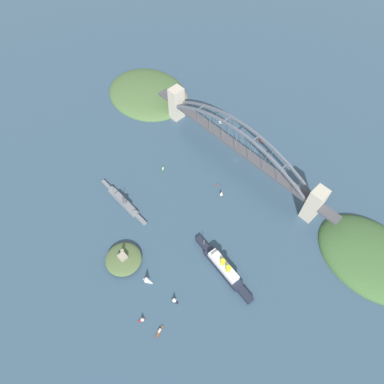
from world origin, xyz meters
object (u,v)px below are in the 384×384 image
Objects in this scene: ocean_liner at (223,267)px; seaplane_second_in_formation at (261,140)px; small_boat_1 at (221,193)px; small_boat_2 at (163,169)px; seaplane_taxiing_near_bridge at (220,121)px; small_boat_4 at (174,299)px; channel_marker_buoy at (217,185)px; small_boat_3 at (142,319)px; small_boat_5 at (159,331)px; naval_cruiser at (123,201)px; fort_island_mid_harbor at (124,259)px; harbor_arch_bridge at (238,147)px; small_boat_0 at (146,279)px.

ocean_liner is 8.45× the size of seaplane_second_in_formation.
small_boat_2 is at bearing 17.75° from small_boat_1.
small_boat_4 reaches higher than seaplane_taxiing_near_bridge.
seaplane_taxiing_near_bridge is at bearing -48.63° from channel_marker_buoy.
small_boat_3 is at bearing 77.42° from small_boat_4.
small_boat_1 is 170.97m from small_boat_5.
channel_marker_buoy is at bearing 95.63° from seaplane_second_in_formation.
seaplane_second_in_formation is 141.29m from small_boat_2.
small_boat_5 is (-140.93, 64.14, -2.04)m from naval_cruiser.
fort_island_mid_harbor is 4.69× the size of small_boat_4.
small_boat_5 is (-11.87, 30.11, -3.00)m from small_boat_4.
naval_cruiser reaches higher than small_boat_1.
small_boat_1 is 169.08m from small_boat_3.
seaplane_second_in_formation is at bearing -71.31° from small_boat_4.
small_boat_4 is at bearing 165.23° from naval_cruiser.
small_boat_2 is at bearing 66.56° from seaplane_second_in_formation.
seaplane_second_in_formation is 276.62m from small_boat_5.
small_boat_3 is 2.50× the size of channel_marker_buoy.
harbor_arch_bridge reaches higher than seaplane_second_in_formation.
small_boat_3 is (-121.22, 69.18, 0.28)m from naval_cruiser.
small_boat_0 is (-34.53, -3.56, 1.46)m from fort_island_mid_harbor.
small_boat_4 is at bearing 117.15° from channel_marker_buoy.
seaplane_second_in_formation reaches higher than small_boat_2.
small_boat_4 is (-79.22, 180.33, -23.15)m from harbor_arch_bridge.
small_boat_5 is (-66.87, 157.32, -3.12)m from small_boat_1.
naval_cruiser is at bearing 51.52° from small_boat_1.
small_boat_0 is 1.51× the size of small_boat_1.
harbor_arch_bridge is at bearing -53.08° from ocean_liner.
small_boat_0 is 147.48m from small_boat_2.
small_boat_1 is 1.01× the size of small_boat_4.
small_boat_0 is 1.84× the size of small_boat_3.
seaplane_second_in_formation is 1.52× the size of small_boat_3.
naval_cruiser is 2.17× the size of fort_island_mid_harbor.
small_boat_3 is at bearing 150.28° from naval_cruiser.
seaplane_second_in_formation is at bearing -75.20° from small_boat_3.
naval_cruiser is at bearing 71.19° from harbor_arch_bridge.
small_boat_4 is at bearing -171.39° from fort_island_mid_harbor.
small_boat_4 is (-134.47, 101.78, 3.08)m from small_boat_2.
ocean_liner reaches higher than small_boat_3.
ocean_liner is at bearing 126.92° from harbor_arch_bridge.
small_boat_2 is (-7.33, 115.16, -1.36)m from seaplane_taxiing_near_bridge.
harbor_arch_bridge is 192.43m from fort_island_mid_harbor.
small_boat_1 reaches higher than small_boat_3.
small_boat_2 is (55.25, 78.54, -26.23)m from harbor_arch_bridge.
fort_island_mid_harbor is 4.66× the size of small_boat_1.
seaplane_second_in_formation is (8.76, -241.94, -2.45)m from fort_island_mid_harbor.
harbor_arch_bridge is 3.29× the size of ocean_liner.
small_boat_2 is 1.38× the size of small_boat_3.
naval_cruiser is 12.40× the size of small_boat_3.
channel_marker_buoy is at bearing -153.98° from small_boat_2.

